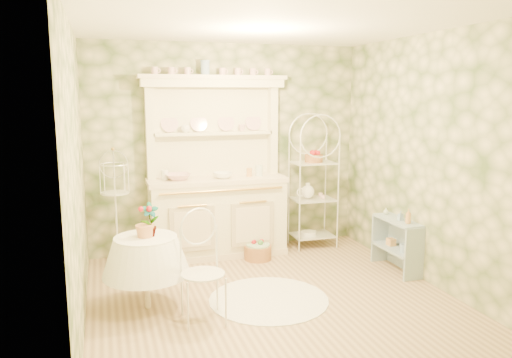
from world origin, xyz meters
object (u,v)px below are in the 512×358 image
object	(u,v)px
kitchen_dresser	(217,167)
side_shelf	(397,244)
round_table	(147,270)
cafe_chair	(203,278)
birdcage_stand	(116,211)
bakers_rack	(313,178)
floor_basket	(258,251)

from	to	relation	value
kitchen_dresser	side_shelf	distance (m)	2.38
round_table	cafe_chair	xyz separation A→B (m)	(0.46, -0.44, 0.03)
kitchen_dresser	birdcage_stand	size ratio (longest dim) A/B	1.66
bakers_rack	cafe_chair	bearing A→B (deg)	-134.13
side_shelf	birdcage_stand	xyz separation A→B (m)	(-3.13, 1.08, 0.37)
bakers_rack	cafe_chair	size ratio (longest dim) A/B	2.26
round_table	floor_basket	world-z (taller)	round_table
round_table	cafe_chair	bearing A→B (deg)	-43.62
bakers_rack	floor_basket	bearing A→B (deg)	-157.92
cafe_chair	birdcage_stand	bearing A→B (deg)	99.89
cafe_chair	floor_basket	size ratio (longest dim) A/B	2.57
round_table	floor_basket	bearing A→B (deg)	35.84
kitchen_dresser	birdcage_stand	xyz separation A→B (m)	(-1.25, -0.11, -0.46)
side_shelf	cafe_chair	bearing A→B (deg)	-166.53
round_table	cafe_chair	size ratio (longest dim) A/B	0.93
bakers_rack	birdcage_stand	size ratio (longest dim) A/B	1.37
bakers_rack	side_shelf	xyz separation A→B (m)	(0.56, -1.18, -0.62)
side_shelf	round_table	bearing A→B (deg)	-177.32
birdcage_stand	floor_basket	xyz separation A→B (m)	(1.69, -0.23, -0.58)
side_shelf	bakers_rack	bearing A→B (deg)	114.07
kitchen_dresser	round_table	size ratio (longest dim) A/B	2.96
kitchen_dresser	round_table	xyz separation A→B (m)	(-1.02, -1.40, -0.76)
birdcage_stand	floor_basket	size ratio (longest dim) A/B	4.25
birdcage_stand	floor_basket	world-z (taller)	birdcage_stand
cafe_chair	bakers_rack	bearing A→B (deg)	32.07
cafe_chair	birdcage_stand	distance (m)	1.88
kitchen_dresser	floor_basket	size ratio (longest dim) A/B	7.08
kitchen_dresser	cafe_chair	size ratio (longest dim) A/B	2.76
floor_basket	birdcage_stand	bearing A→B (deg)	172.15
bakers_rack	birdcage_stand	distance (m)	2.59
kitchen_dresser	floor_basket	bearing A→B (deg)	-38.35
bakers_rack	birdcage_stand	xyz separation A→B (m)	(-2.58, -0.10, -0.25)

